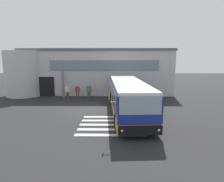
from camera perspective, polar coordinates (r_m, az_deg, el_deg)
ground_plane at (r=17.42m, az=-6.64°, el=-5.47°), size 80.00×90.00×0.02m
bay_paint_stripes at (r=13.27m, az=-0.24°, el=-10.22°), size 4.40×3.96×0.01m
terminal_building at (r=28.45m, az=-5.16°, el=6.36°), size 20.92×13.80×5.81m
entry_support_column at (r=23.10m, az=-14.71°, el=2.10°), size 0.28×0.28×3.21m
bus_main_foreground at (r=16.06m, az=4.67°, el=-1.80°), size 3.24×11.90×2.70m
passenger_near_column at (r=21.85m, az=-13.43°, el=-0.05°), size 0.54×0.37×1.68m
passenger_by_doorway at (r=21.94m, az=-10.46°, el=0.18°), size 0.59×0.40×1.68m
passenger_at_curb_edge at (r=22.00m, az=-7.07°, el=0.20°), size 0.59×0.27×1.68m
safety_bollard_yellow at (r=20.69m, az=-0.78°, el=-1.68°), size 0.18×0.18×0.90m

